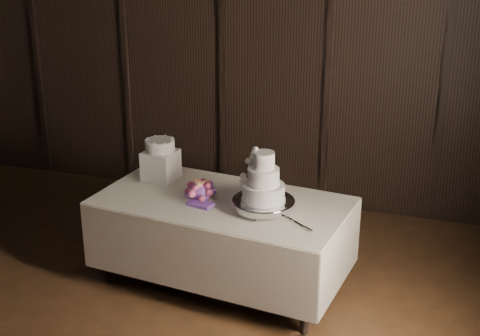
% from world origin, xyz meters
% --- Properties ---
extents(room, '(6.08, 7.08, 3.08)m').
position_xyz_m(room, '(0.00, 0.00, 1.50)').
color(room, black).
rests_on(room, ground).
extents(display_table, '(2.10, 1.28, 0.76)m').
position_xyz_m(display_table, '(0.62, 1.67, 0.42)').
color(display_table, beige).
rests_on(display_table, ground).
extents(cake_stand, '(0.62, 0.62, 0.09)m').
position_xyz_m(cake_stand, '(0.99, 1.57, 0.81)').
color(cake_stand, silver).
rests_on(cake_stand, display_table).
extents(wedding_cake, '(0.37, 0.32, 0.39)m').
position_xyz_m(wedding_cake, '(0.96, 1.56, 1.00)').
color(wedding_cake, white).
rests_on(wedding_cake, cake_stand).
extents(bouquet, '(0.39, 0.47, 0.20)m').
position_xyz_m(bouquet, '(0.45, 1.64, 0.83)').
color(bouquet, '#B64868').
rests_on(bouquet, display_table).
extents(box_pedestal, '(0.29, 0.29, 0.25)m').
position_xyz_m(box_pedestal, '(-0.03, 1.95, 0.89)').
color(box_pedestal, white).
rests_on(box_pedestal, display_table).
extents(small_cake, '(0.33, 0.33, 0.10)m').
position_xyz_m(small_cake, '(-0.03, 1.95, 1.06)').
color(small_cake, white).
rests_on(small_cake, box_pedestal).
extents(cake_knife, '(0.30, 0.25, 0.01)m').
position_xyz_m(cake_knife, '(1.25, 1.47, 0.77)').
color(cake_knife, silver).
rests_on(cake_knife, display_table).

